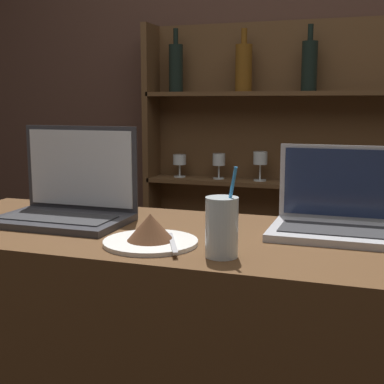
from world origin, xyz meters
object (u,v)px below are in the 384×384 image
(laptop_near, at_px, (68,200))
(cake_plate, at_px, (151,233))
(water_glass, at_px, (222,227))
(laptop_far, at_px, (343,215))

(laptop_near, relative_size, cake_plate, 1.61)
(laptop_near, distance_m, water_glass, 0.53)
(laptop_far, xyz_separation_m, cake_plate, (-0.41, -0.25, -0.02))
(laptop_far, bearing_deg, water_glass, -127.87)
(laptop_near, height_order, laptop_far, laptop_near)
(laptop_near, bearing_deg, cake_plate, -27.17)
(water_glass, bearing_deg, laptop_near, 157.60)
(laptop_far, height_order, cake_plate, laptop_far)
(cake_plate, relative_size, water_glass, 1.13)
(laptop_near, height_order, cake_plate, laptop_near)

